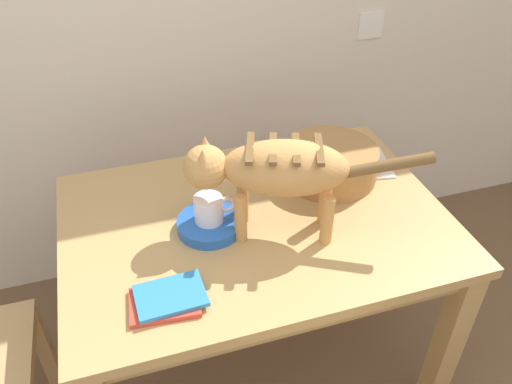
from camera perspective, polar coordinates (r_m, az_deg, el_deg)
dining_table at (r=1.64m, az=0.00°, el=-5.41°), size 1.16×0.81×0.73m
cat at (r=1.41m, az=1.92°, el=2.40°), size 0.64×0.28×0.30m
saucer_bowl at (r=1.54m, az=-5.12°, el=-3.55°), size 0.19×0.19×0.03m
coffee_mug at (r=1.50m, az=-5.11°, el=-1.85°), size 0.13×0.08×0.08m
magazine at (r=1.84m, az=10.38°, el=3.02°), size 0.30×0.24×0.01m
book_stack at (r=1.35m, az=-9.73°, el=-11.56°), size 0.20×0.14×0.03m
wicker_basket at (r=1.74m, az=8.16°, el=3.25°), size 0.31×0.31×0.11m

